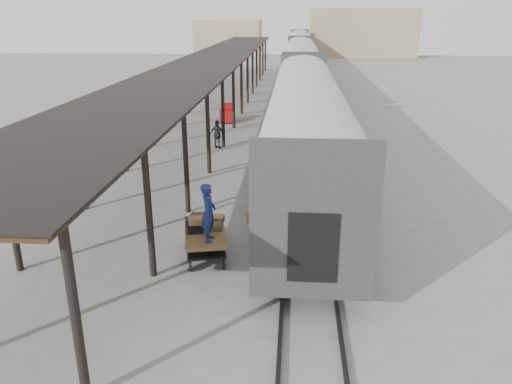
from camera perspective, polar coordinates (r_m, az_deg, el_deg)
The scene contains 11 objects.
ground at distance 16.70m, azimuth -5.29°, elevation -6.25°, with size 160.00×160.00×0.00m, color slate.
train at distance 48.79m, azimuth 5.18°, elevation 14.34°, with size 3.45×76.01×4.01m.
canopy at distance 39.38m, azimuth -4.62°, elevation 14.96°, with size 4.90×64.30×4.15m.
rails at distance 49.31m, azimuth 5.09°, elevation 11.31°, with size 1.54×150.00×0.12m.
building_far at distance 93.52m, azimuth 11.94°, elevation 17.42°, with size 18.00×10.00×8.00m, color tan.
building_left at distance 97.69m, azimuth -3.17°, elevation 17.30°, with size 12.00×8.00×6.00m, color tan.
baggage_cart at distance 15.87m, azimuth -5.81°, elevation -5.14°, with size 1.73×2.61×0.86m.
suitcase_stack at distance 16.01m, azimuth -6.13°, elevation -3.45°, with size 1.29×1.27×0.45m.
luggage_tug at distance 35.60m, azimuth -3.36°, elevation 8.89°, with size 0.93×1.45×1.25m.
porter at distance 14.80m, azimuth -5.44°, elevation -2.34°, with size 0.66×0.43×1.80m, color navy.
pedestrian at distance 28.49m, azimuth -4.41°, elevation 6.57°, with size 0.94×0.39×1.61m, color black.
Camera 1 is at (2.68, -14.77, 7.33)m, focal length 35.00 mm.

